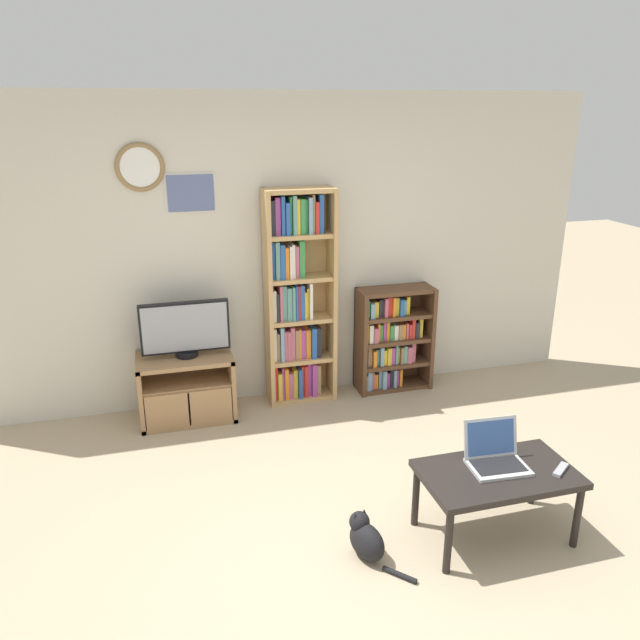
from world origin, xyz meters
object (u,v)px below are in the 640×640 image
bookshelf_short (390,339)px  cat (366,538)px  coffee_table (497,479)px  laptop (495,455)px  tv_stand (187,387)px  television (185,329)px  bookshelf_tall (296,301)px  remote_near_laptop (561,470)px

bookshelf_short → cat: bookshelf_short is taller
cat → coffee_table: bearing=-22.4°
laptop → bookshelf_short: bearing=89.8°
coffee_table → laptop: size_ratio=2.56×
bookshelf_short → laptop: (-0.15, -2.06, 0.04)m
tv_stand → television: television is taller
tv_stand → bookshelf_tall: (0.97, 0.13, 0.63)m
television → remote_near_laptop: 2.94m
bookshelf_short → remote_near_laptop: 2.24m
television → tv_stand: bearing=-144.8°
coffee_table → remote_near_laptop: 0.37m
coffee_table → remote_near_laptop: (0.35, -0.10, 0.06)m
coffee_table → cat: 0.86m
laptop → coffee_table: bearing=-98.0°
bookshelf_short → coffee_table: size_ratio=1.04×
bookshelf_short → remote_near_laptop: size_ratio=6.17×
bookshelf_short → coffee_table: 2.15m
television → coffee_table: size_ratio=0.77×
bookshelf_short → remote_near_laptop: bearing=-85.1°
coffee_table → cat: size_ratio=2.10×
remote_near_laptop → tv_stand: bearing=7.1°
remote_near_laptop → laptop: bearing=26.2°
bookshelf_short → coffee_table: (-0.16, -2.14, -0.08)m
tv_stand → bookshelf_tall: 1.16m
television → bookshelf_tall: size_ratio=0.38×
bookshelf_short → cat: (-0.97, -2.11, -0.35)m
tv_stand → bookshelf_short: bearing=3.8°
television → cat: 2.27m
laptop → remote_near_laptop: bearing=-23.2°
bookshelf_tall → remote_near_laptop: (1.06, -2.25, -0.45)m
tv_stand → television: size_ratio=1.08×
remote_near_laptop → coffee_table: bearing=37.9°
television → bookshelf_short: size_ratio=0.74×
bookshelf_tall → bookshelf_short: 0.97m
bookshelf_short → television: bearing=-176.7°
bookshelf_short → coffee_table: bearing=-94.3°
laptop → remote_near_laptop: (0.34, -0.17, -0.05)m
tv_stand → television: bearing=35.2°
cat → bookshelf_tall: bearing=66.8°
bookshelf_tall → coffee_table: size_ratio=2.03×
television → remote_near_laptop: size_ratio=4.58×
laptop → bookshelf_tall: bearing=113.0°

